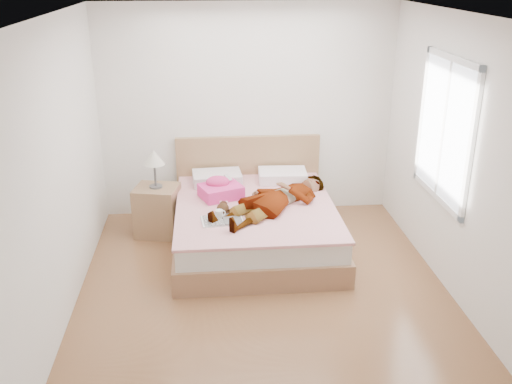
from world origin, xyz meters
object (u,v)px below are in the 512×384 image
at_px(magazine, 222,220).
at_px(phone, 228,178).
at_px(towel, 220,189).
at_px(nightstand, 157,207).
at_px(plush_toy, 223,208).
at_px(woman, 275,195).
at_px(coffee_mug, 219,214).
at_px(bed, 255,221).

bearing_deg(magazine, phone, 82.81).
relative_size(towel, nightstand, 0.53).
bearing_deg(magazine, nightstand, 131.72).
xyz_separation_m(towel, plush_toy, (0.01, -0.45, -0.04)).
height_order(woman, coffee_mug, woman).
bearing_deg(phone, towel, -175.13).
xyz_separation_m(phone, bed, (0.28, -0.28, -0.43)).
distance_m(phone, plush_toy, 0.58).
xyz_separation_m(magazine, coffee_mug, (-0.03, 0.07, 0.04)).
xyz_separation_m(woman, towel, (-0.60, 0.30, -0.02)).
bearing_deg(coffee_mug, plush_toy, 72.75).
bearing_deg(magazine, plush_toy, 86.16).
xyz_separation_m(bed, plush_toy, (-0.36, -0.28, 0.29)).
bearing_deg(magazine, woman, 31.69).
distance_m(plush_toy, nightstand, 1.00).
bearing_deg(plush_toy, phone, 81.56).
relative_size(phone, towel, 0.19).
distance_m(towel, nightstand, 0.80).
bearing_deg(woman, bed, -160.13).
xyz_separation_m(coffee_mug, nightstand, (-0.71, 0.76, -0.21)).
distance_m(woman, plush_toy, 0.61).
bearing_deg(towel, magazine, -89.94).
bearing_deg(plush_toy, coffee_mug, -107.25).
distance_m(bed, towel, 0.53).
relative_size(towel, plush_toy, 2.57).
relative_size(magazine, nightstand, 0.45).
bearing_deg(towel, coffee_mug, -92.76).
relative_size(phone, coffee_mug, 0.80).
relative_size(phone, bed, 0.05).
xyz_separation_m(woman, plush_toy, (-0.58, -0.16, -0.06)).
xyz_separation_m(phone, nightstand, (-0.83, 0.06, -0.36)).
height_order(woman, nightstand, nightstand).
height_order(phone, coffee_mug, phone).
height_order(towel, nightstand, nightstand).
relative_size(coffee_mug, nightstand, 0.12).
bearing_deg(bed, coffee_mug, -134.24).
xyz_separation_m(magazine, nightstand, (-0.74, 0.83, -0.17)).
relative_size(phone, magazine, 0.22).
height_order(woman, towel, towel).
bearing_deg(woman, coffee_mug, -106.53).
bearing_deg(bed, towel, 154.75).
bearing_deg(towel, plush_toy, -88.14).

